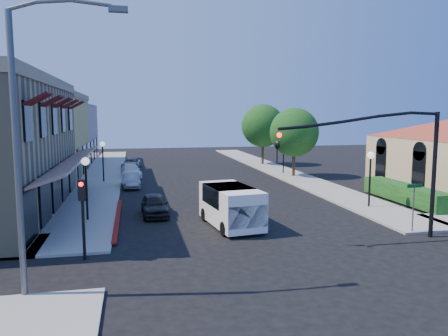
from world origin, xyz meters
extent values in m
plane|color=black|center=(0.00, 0.00, 0.00)|extent=(120.00, 120.00, 0.00)
cube|color=gray|center=(-8.75, 27.00, 0.06)|extent=(3.50, 50.00, 0.12)
cube|color=gray|center=(8.75, 27.00, 0.06)|extent=(3.50, 50.00, 0.12)
cube|color=maroon|center=(-6.90, 8.00, 0.00)|extent=(0.25, 10.00, 0.06)
cube|color=tan|center=(-10.65, 11.00, 7.80)|extent=(0.50, 18.20, 0.60)
cube|color=#561416|center=(-9.60, 11.00, 3.05)|extent=(1.75, 17.00, 0.67)
cube|color=#531013|center=(-9.95, 4.00, 6.55)|extent=(1.02, 1.50, 0.60)
cube|color=#531013|center=(-9.95, 7.40, 6.55)|extent=(1.02, 1.50, 0.60)
cube|color=#531013|center=(-9.95, 10.80, 6.55)|extent=(1.02, 1.50, 0.60)
cube|color=#531013|center=(-9.95, 14.20, 6.55)|extent=(1.02, 1.50, 0.60)
cube|color=#531013|center=(-9.95, 17.60, 6.55)|extent=(1.02, 1.50, 0.60)
cube|color=black|center=(-10.45, 3.50, 1.60)|extent=(0.12, 2.60, 2.60)
cube|color=black|center=(-10.45, 6.90, 1.60)|extent=(0.12, 2.60, 2.60)
cube|color=black|center=(-10.45, 10.30, 1.60)|extent=(0.12, 2.60, 2.60)
cube|color=black|center=(-10.45, 13.70, 1.60)|extent=(0.12, 2.60, 2.60)
cube|color=black|center=(-10.45, 17.10, 1.60)|extent=(0.12, 2.60, 2.60)
cube|color=#D1B95E|center=(-15.50, 26.00, 3.80)|extent=(10.00, 12.00, 7.60)
cube|color=#CA9F99|center=(-15.50, 38.00, 3.50)|extent=(10.00, 12.00, 7.00)
cube|color=black|center=(14.45, 11.50, 1.80)|extent=(0.12, 1.40, 2.80)
cube|color=black|center=(14.45, 16.50, 1.80)|extent=(0.12, 1.40, 2.80)
cube|color=#144112|center=(11.70, 9.00, 0.00)|extent=(1.40, 8.00, 1.10)
cylinder|color=#382416|center=(8.80, 22.00, 1.05)|extent=(0.28, 0.28, 2.10)
sphere|color=#144112|center=(8.80, 22.00, 4.20)|extent=(4.56, 4.56, 4.56)
cylinder|color=#382416|center=(8.80, 32.00, 1.14)|extent=(0.28, 0.28, 2.27)
sphere|color=#144112|center=(8.80, 32.00, 4.55)|extent=(4.94, 4.94, 4.94)
cylinder|color=black|center=(8.00, 1.50, 3.00)|extent=(0.20, 0.20, 6.00)
cylinder|color=black|center=(4.10, 1.50, 5.60)|extent=(7.80, 0.14, 0.14)
imported|color=black|center=(0.20, 1.50, 4.70)|extent=(0.20, 0.16, 1.00)
sphere|color=#FF0C0C|center=(0.20, 1.32, 5.00)|extent=(0.22, 0.22, 0.22)
cylinder|color=black|center=(-8.00, 1.50, 1.50)|extent=(0.12, 0.12, 3.00)
cube|color=black|center=(-8.00, 1.35, 2.90)|extent=(0.28, 0.22, 0.85)
sphere|color=#FF0C0C|center=(-8.00, 1.23, 3.15)|extent=(0.18, 0.18, 0.18)
cylinder|color=#595B5E|center=(-9.50, -2.00, 4.50)|extent=(0.20, 0.20, 9.00)
cylinder|color=#595B5E|center=(-8.00, -2.00, 9.25)|extent=(3.00, 0.12, 0.12)
cube|color=#595B5E|center=(-6.30, -2.00, 9.15)|extent=(0.60, 0.25, 0.18)
cylinder|color=#595B5E|center=(7.50, 2.20, 1.25)|extent=(0.06, 0.06, 2.50)
cube|color=#0C591E|center=(7.50, 2.20, 2.40)|extent=(0.80, 0.04, 0.18)
cylinder|color=black|center=(-8.50, 8.00, 1.60)|extent=(0.12, 0.12, 3.20)
sphere|color=white|center=(-8.50, 8.00, 3.35)|extent=(0.44, 0.44, 0.44)
cylinder|color=black|center=(-8.50, 22.00, 1.60)|extent=(0.12, 0.12, 3.20)
sphere|color=white|center=(-8.50, 22.00, 3.35)|extent=(0.44, 0.44, 0.44)
cylinder|color=black|center=(8.50, 8.00, 1.60)|extent=(0.12, 0.12, 3.20)
sphere|color=white|center=(8.50, 8.00, 3.35)|extent=(0.44, 0.44, 0.44)
cylinder|color=black|center=(8.50, 24.00, 1.60)|extent=(0.12, 0.12, 3.20)
sphere|color=white|center=(8.50, 24.00, 3.35)|extent=(0.44, 0.44, 0.44)
cube|color=white|center=(-1.00, 5.41, 1.14)|extent=(2.69, 5.01, 1.95)
cube|color=white|center=(-0.72, 3.37, 1.03)|extent=(2.08, 0.92, 1.09)
cube|color=black|center=(-0.77, 3.74, 1.57)|extent=(1.84, 0.36, 0.98)
cube|color=black|center=(-1.04, 5.73, 1.63)|extent=(2.45, 3.08, 0.98)
cylinder|color=black|center=(-1.69, 3.67, 0.36)|extent=(0.37, 0.75, 0.72)
cylinder|color=black|center=(-2.13, 6.90, 0.36)|extent=(0.37, 0.75, 0.72)
cylinder|color=black|center=(0.13, 3.92, 0.36)|extent=(0.37, 0.75, 0.72)
cylinder|color=black|center=(-0.31, 7.15, 0.36)|extent=(0.37, 0.75, 0.72)
imported|color=black|center=(-4.80, 8.77, 0.63)|extent=(1.59, 3.73, 1.26)
imported|color=gray|center=(-6.20, 19.00, 0.61)|extent=(1.56, 3.77, 1.21)
imported|color=white|center=(-6.20, 25.00, 0.60)|extent=(2.14, 4.30, 1.20)
imported|color=gray|center=(-6.20, 31.24, 0.56)|extent=(2.21, 4.16, 1.11)
camera|label=1|loc=(-5.96, -16.51, 5.90)|focal=35.00mm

